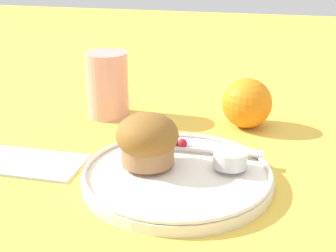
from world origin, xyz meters
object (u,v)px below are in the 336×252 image
(butter_knife, at_px, (198,148))
(orange_fruit, at_px, (247,103))
(juice_glass, at_px, (107,85))
(muffin, at_px, (147,140))

(butter_knife, bearing_deg, orange_fruit, 70.17)
(juice_glass, bearing_deg, muffin, -57.58)
(butter_knife, xyz_separation_m, orange_fruit, (0.05, 0.15, 0.02))
(muffin, height_order, orange_fruit, muffin)
(butter_knife, xyz_separation_m, juice_glass, (-0.19, 0.15, 0.04))
(orange_fruit, bearing_deg, juice_glass, -179.43)
(butter_knife, distance_m, juice_glass, 0.24)
(orange_fruit, distance_m, juice_glass, 0.25)
(butter_knife, height_order, orange_fruit, orange_fruit)
(muffin, xyz_separation_m, butter_knife, (0.06, 0.06, -0.03))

